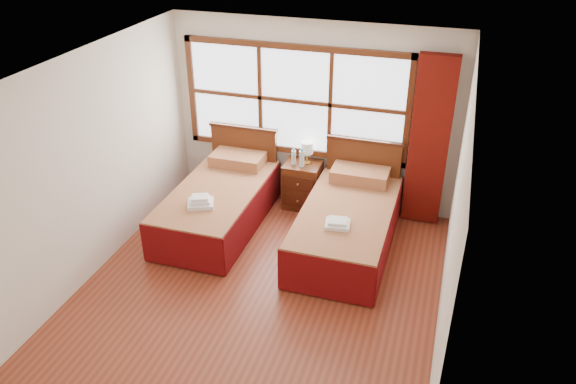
% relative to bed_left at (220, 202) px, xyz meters
% --- Properties ---
extents(floor, '(4.50, 4.50, 0.00)m').
position_rel_bed_left_xyz_m(floor, '(1.00, -1.20, -0.32)').
color(floor, brown).
rests_on(floor, ground).
extents(ceiling, '(4.50, 4.50, 0.00)m').
position_rel_bed_left_xyz_m(ceiling, '(1.00, -1.20, 2.28)').
color(ceiling, white).
rests_on(ceiling, wall_back).
extents(wall_back, '(4.00, 0.00, 4.00)m').
position_rel_bed_left_xyz_m(wall_back, '(1.00, 1.05, 0.98)').
color(wall_back, silver).
rests_on(wall_back, floor).
extents(wall_left, '(0.00, 4.50, 4.50)m').
position_rel_bed_left_xyz_m(wall_left, '(-1.00, -1.20, 0.98)').
color(wall_left, silver).
rests_on(wall_left, floor).
extents(wall_right, '(0.00, 4.50, 4.50)m').
position_rel_bed_left_xyz_m(wall_right, '(3.00, -1.20, 0.98)').
color(wall_right, silver).
rests_on(wall_right, floor).
extents(window, '(3.16, 0.06, 1.56)m').
position_rel_bed_left_xyz_m(window, '(0.75, 1.02, 1.18)').
color(window, white).
rests_on(window, wall_back).
extents(curtain, '(0.50, 0.16, 2.30)m').
position_rel_bed_left_xyz_m(curtain, '(2.60, 0.91, 0.85)').
color(curtain, '#69110A').
rests_on(curtain, wall_back).
extents(bed_left, '(1.09, 2.11, 1.06)m').
position_rel_bed_left_xyz_m(bed_left, '(0.00, 0.00, 0.00)').
color(bed_left, '#3F1C0D').
rests_on(bed_left, floor).
extents(bed_right, '(1.12, 2.17, 1.09)m').
position_rel_bed_left_xyz_m(bed_right, '(1.76, -0.00, 0.01)').
color(bed_right, '#3F1C0D').
rests_on(bed_right, floor).
extents(nightstand, '(0.50, 0.49, 0.67)m').
position_rel_bed_left_xyz_m(nightstand, '(0.93, 0.80, 0.01)').
color(nightstand, '#552812').
rests_on(nightstand, floor).
extents(towels_left, '(0.40, 0.37, 0.13)m').
position_rel_bed_left_xyz_m(towels_left, '(-0.02, -0.52, 0.30)').
color(towels_left, white).
rests_on(towels_left, bed_left).
extents(towels_right, '(0.32, 0.29, 0.08)m').
position_rel_bed_left_xyz_m(towels_right, '(1.74, -0.50, 0.29)').
color(towels_right, white).
rests_on(towels_right, bed_right).
extents(lamp, '(0.16, 0.16, 0.32)m').
position_rel_bed_left_xyz_m(lamp, '(0.98, 0.83, 0.57)').
color(lamp, gold).
rests_on(lamp, nightstand).
extents(bottle_near, '(0.06, 0.06, 0.24)m').
position_rel_bed_left_xyz_m(bottle_near, '(0.82, 0.75, 0.45)').
color(bottle_near, silver).
rests_on(bottle_near, nightstand).
extents(bottle_far, '(0.07, 0.07, 0.26)m').
position_rel_bed_left_xyz_m(bottle_far, '(0.94, 0.72, 0.47)').
color(bottle_far, silver).
rests_on(bottle_far, nightstand).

